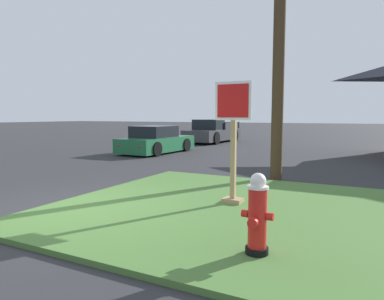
% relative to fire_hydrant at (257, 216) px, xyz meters
% --- Properties ---
extents(ground_plane, '(160.00, 160.00, 0.00)m').
position_rel_fire_hydrant_xyz_m(ground_plane, '(-3.59, 0.58, -0.54)').
color(ground_plane, '#2B2B2D').
extents(grass_corner_patch, '(5.71, 5.87, 0.08)m').
position_rel_fire_hydrant_xyz_m(grass_corner_patch, '(-1.28, 1.88, -0.50)').
color(grass_corner_patch, '#477033').
rests_on(grass_corner_patch, ground).
extents(fire_hydrant, '(0.38, 0.34, 0.97)m').
position_rel_fire_hydrant_xyz_m(fire_hydrant, '(0.00, 0.00, 0.00)').
color(fire_hydrant, black).
rests_on(fire_hydrant, grass_corner_patch).
extents(stop_sign, '(0.71, 0.28, 2.26)m').
position_rel_fire_hydrant_xyz_m(stop_sign, '(-1.12, 2.16, 0.63)').
color(stop_sign, '#A3845B').
rests_on(stop_sign, grass_corner_patch).
extents(manhole_cover, '(0.70, 0.70, 0.02)m').
position_rel_fire_hydrant_xyz_m(manhole_cover, '(-3.95, 4.73, -0.53)').
color(manhole_cover, black).
rests_on(manhole_cover, ground).
extents(parked_sedan_green, '(1.97, 4.10, 1.25)m').
position_rel_fire_hydrant_xyz_m(parked_sedan_green, '(-7.69, 9.60, 0.00)').
color(parked_sedan_green, '#1E6038').
rests_on(parked_sedan_green, ground).
extents(pickup_truck_charcoal, '(2.08, 5.22, 1.48)m').
position_rel_fire_hydrant_xyz_m(pickup_truck_charcoal, '(-7.96, 16.64, 0.08)').
color(pickup_truck_charcoal, '#38383D').
rests_on(pickup_truck_charcoal, ground).
extents(utility_pole, '(1.78, 0.30, 8.53)m').
position_rel_fire_hydrant_xyz_m(utility_pole, '(-1.04, 5.16, 3.92)').
color(utility_pole, '#42301E').
rests_on(utility_pole, ground).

